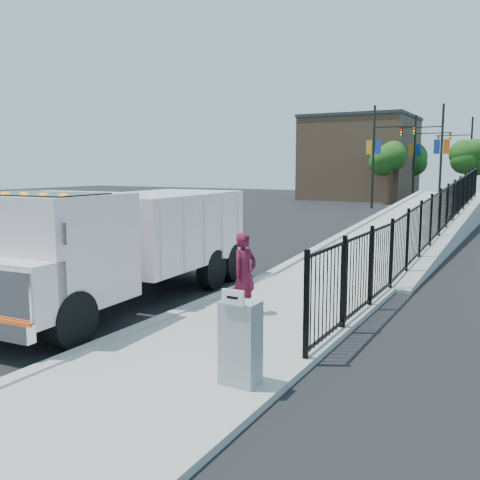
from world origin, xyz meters
The scene contains 18 objects.
ground centered at (0.00, 0.00, 0.00)m, with size 120.00×120.00×0.00m, color black.
sidewalk centered at (1.93, -2.00, 0.06)m, with size 3.55×12.00×0.12m, color #9E998E.
curb centered at (0.00, -2.00, 0.08)m, with size 0.30×12.00×0.16m, color #ADAAA3.
ramp centered at (2.12, 16.00, 0.00)m, with size 3.95×24.00×1.70m, color #9E998E.
iron_fence centered at (3.55, 12.00, 0.90)m, with size 0.10×28.00×1.80m, color black.
truck centered at (-1.79, -0.51, 1.59)m, with size 3.13×8.39×2.83m.
worker centered at (1.35, -0.07, 1.01)m, with size 0.65×0.43×1.78m, color #5A1027.
utility_cabinet centered at (3.10, -3.45, 0.75)m, with size 0.55×0.40×1.25m, color gray.
arrow_sign centered at (3.10, -3.67, 1.48)m, with size 0.35×0.04×0.22m, color white.
debris centered at (1.31, -0.06, 0.16)m, with size 0.34×0.34×0.08m, color silver.
light_pole_0 centered at (-4.21, 32.17, 4.36)m, with size 3.77×0.22×8.00m.
light_pole_1 centered at (0.04, 33.44, 4.36)m, with size 3.77×0.22×8.00m.
light_pole_2 centered at (-2.94, 41.83, 4.36)m, with size 3.78×0.22×8.00m.
light_pole_3 centered at (0.84, 46.36, 4.36)m, with size 3.77×0.22×8.00m.
tree_0 centered at (-4.29, 37.22, 3.95)m, with size 2.64×2.64×5.32m.
tree_1 centered at (1.65, 39.07, 3.93)m, with size 2.38×2.38×5.19m.
tree_2 centered at (-4.49, 46.92, 3.97)m, with size 3.11×3.11×5.56m.
building centered at (-9.00, 44.00, 4.00)m, with size 10.00×10.00×8.00m, color #8C664C.
Camera 1 is at (6.73, -10.07, 3.32)m, focal length 40.00 mm.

